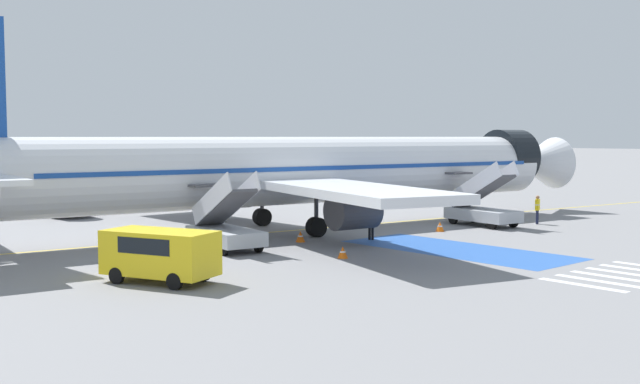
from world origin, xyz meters
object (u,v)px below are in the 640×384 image
boarding_stairs_aft (225,230)px  ground_crew_0 (371,222)px  fuel_tanker (48,191)px  service_van_0 (160,251)px  traffic_cone_0 (343,252)px  traffic_cone_1 (440,227)px  ground_crew_1 (537,207)px  airliner (303,170)px  boarding_stairs_forward (482,210)px  traffic_cone_2 (300,237)px

boarding_stairs_aft → ground_crew_0: size_ratio=3.20×
fuel_tanker → service_van_0: bearing=-104.8°
fuel_tanker → traffic_cone_0: (2.34, -28.91, -1.41)m
boarding_stairs_aft → traffic_cone_1: size_ratio=9.31×
boarding_stairs_aft → ground_crew_1: size_ratio=2.94×
airliner → service_van_0: size_ratio=9.71×
ground_crew_0 → service_van_0: bearing=65.0°
traffic_cone_0 → boarding_stairs_forward: bearing=12.5°
airliner → boarding_stairs_aft: bearing=-58.8°
traffic_cone_0 → ground_crew_1: bearing=4.7°
airliner → traffic_cone_0: bearing=-22.8°
service_van_0 → traffic_cone_1: bearing=-15.2°
boarding_stairs_forward → airliner: bearing=156.6°
boarding_stairs_aft → traffic_cone_0: 6.43m
boarding_stairs_forward → ground_crew_0: size_ratio=3.20×
boarding_stairs_aft → ground_crew_0: 8.31m
service_van_0 → ground_crew_1: bearing=-20.9°
ground_crew_1 → traffic_cone_0: (-18.68, -1.55, -0.80)m
ground_crew_0 → traffic_cone_2: bearing=24.3°
boarding_stairs_aft → ground_crew_1: boarding_stairs_aft is taller
boarding_stairs_aft → traffic_cone_1: 13.86m
boarding_stairs_aft → service_van_0: 8.58m
boarding_stairs_aft → ground_crew_1: bearing=-3.6°
airliner → traffic_cone_2: airliner is taller
boarding_stairs_aft → traffic_cone_1: boarding_stairs_aft is taller
ground_crew_1 → traffic_cone_1: ground_crew_1 is taller
fuel_tanker → ground_crew_0: 26.60m
service_van_0 → ground_crew_0: size_ratio=2.82×
ground_crew_1 → traffic_cone_1: 7.88m
airliner → fuel_tanker: (-7.85, 19.57, -1.92)m
traffic_cone_0 → traffic_cone_2: size_ratio=0.94×
boarding_stairs_aft → ground_crew_1: 21.68m
boarding_stairs_aft → ground_crew_0: bearing=-8.8°
boarding_stairs_aft → traffic_cone_0: boarding_stairs_aft is taller
boarding_stairs_aft → service_van_0: (-6.68, -5.38, 0.23)m
airliner → fuel_tanker: bearing=-150.3°
service_van_0 → traffic_cone_0: size_ratio=8.66×
traffic_cone_1 → traffic_cone_2: (-9.08, 2.10, 0.00)m
airliner → ground_crew_1: 15.51m
boarding_stairs_aft → traffic_cone_2: bearing=2.0°
traffic_cone_1 → boarding_stairs_forward: bearing=1.5°
fuel_tanker → ground_crew_1: fuel_tanker is taller
traffic_cone_1 → traffic_cone_2: traffic_cone_2 is taller
boarding_stairs_aft → service_van_0: boarding_stairs_aft is taller
airliner → boarding_stairs_forward: size_ratio=8.57×
airliner → service_van_0: 17.39m
traffic_cone_0 → traffic_cone_1: bearing=16.6°
ground_crew_1 → traffic_cone_2: (-16.72, 3.84, -0.78)m
boarding_stairs_forward → service_van_0: (-24.56, -2.93, 0.21)m
fuel_tanker → ground_crew_1: 34.51m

